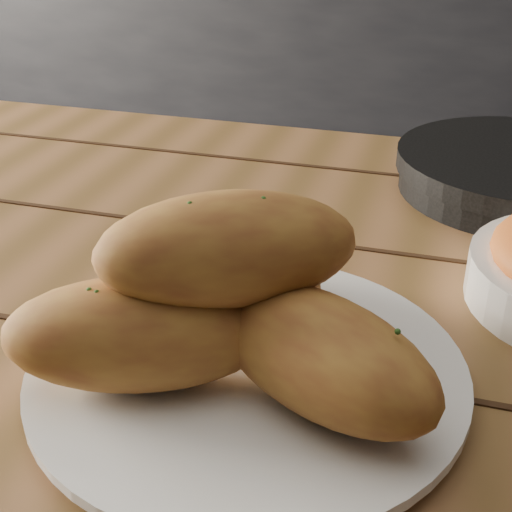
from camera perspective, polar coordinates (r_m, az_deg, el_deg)
The scene contains 4 objects.
counter at distance 2.51m, azimuth 4.30°, elevation 13.85°, with size 2.80×0.60×0.90m, color black.
table at distance 0.66m, azimuth 1.22°, elevation -10.36°, with size 1.44×0.89×0.75m.
plate at distance 0.50m, azimuth -0.67°, elevation -9.27°, with size 0.30×0.30×0.02m.
bread_rolls at distance 0.46m, azimuth -1.55°, elevation -3.67°, with size 0.30×0.25×0.12m.
Camera 1 is at (0.52, -0.68, 1.06)m, focal length 50.00 mm.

